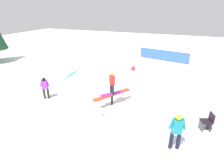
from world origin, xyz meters
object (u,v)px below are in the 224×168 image
rail_feature (112,95)px  folding_chair (207,122)px  loose_snowboard_cyan (72,74)px  bystander_purple (45,87)px  bystander_teal (177,130)px  backpack_on_snow (133,68)px  main_rider_on_rail (112,83)px

rail_feature → folding_chair: size_ratio=2.47×
loose_snowboard_cyan → rail_feature: bearing=55.6°
bystander_purple → loose_snowboard_cyan: bystander_purple is taller
bystander_teal → backpack_on_snow: size_ratio=4.56×
main_rider_on_rail → bystander_purple: size_ratio=0.97×
main_rider_on_rail → loose_snowboard_cyan: bearing=101.2°
main_rider_on_rail → bystander_teal: 4.16m
folding_chair → main_rider_on_rail: bearing=-117.1°
rail_feature → main_rider_on_rail: size_ratio=1.66×
bystander_teal → loose_snowboard_cyan: 10.14m
main_rider_on_rail → loose_snowboard_cyan: 6.11m
bystander_teal → backpack_on_snow: (8.38, 3.94, -0.70)m
loose_snowboard_cyan → backpack_on_snow: bearing=121.9°
main_rider_on_rail → bystander_purple: (-0.78, 3.95, -0.56)m
bystander_purple → bystander_teal: bearing=148.7°
bystander_teal → backpack_on_snow: bearing=-82.5°
folding_chair → rail_feature: bearing=-117.1°
bystander_teal → folding_chair: (1.69, -1.25, -0.46)m
folding_chair → bystander_teal: bearing=-57.4°
main_rider_on_rail → folding_chair: bearing=-50.7°
rail_feature → loose_snowboard_cyan: rail_feature is taller
backpack_on_snow → loose_snowboard_cyan: bearing=169.0°
rail_feature → loose_snowboard_cyan: bearing=88.1°
main_rider_on_rail → backpack_on_snow: bearing=49.8°
bystander_teal → loose_snowboard_cyan: bystander_teal is taller
rail_feature → bystander_teal: size_ratio=1.40×
bystander_teal → folding_chair: 2.15m
rail_feature → backpack_on_snow: size_ratio=6.39×
bystander_purple → backpack_on_snow: bystander_purple is taller
bystander_teal → loose_snowboard_cyan: size_ratio=1.15×
backpack_on_snow → folding_chair: bearing=-95.2°
loose_snowboard_cyan → backpack_on_snow: 5.27m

